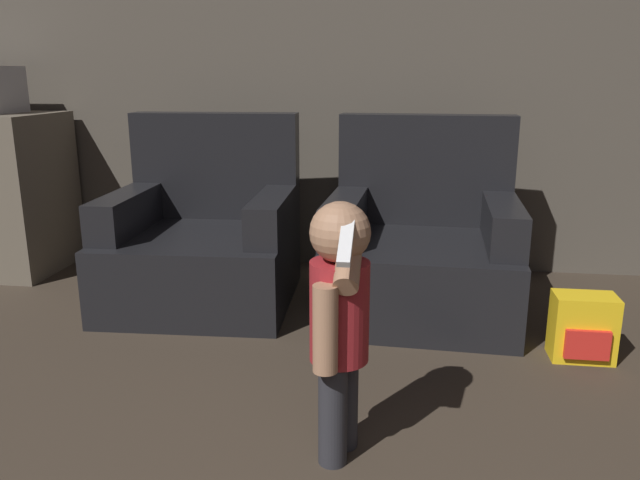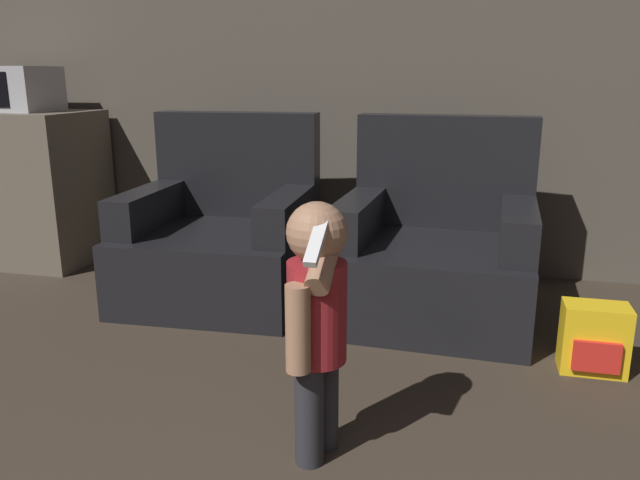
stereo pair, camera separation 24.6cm
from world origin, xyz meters
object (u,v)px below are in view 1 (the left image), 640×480
at_px(armchair_left, 205,241).
at_px(toy_backpack, 583,328).
at_px(armchair_right, 421,249).
at_px(person_toddler, 339,312).

xyz_separation_m(armchair_left, toy_backpack, (1.79, -0.52, -0.17)).
bearing_deg(armchair_left, armchair_right, -2.48).
distance_m(armchair_left, person_toddler, 1.60).
bearing_deg(armchair_left, person_toddler, -60.00).
distance_m(armchair_right, toy_backpack, 0.86).
relative_size(armchair_left, person_toddler, 1.18).
bearing_deg(armchair_right, armchair_left, -177.32).
bearing_deg(armchair_left, toy_backpack, -18.55).
bearing_deg(toy_backpack, armchair_right, 142.19).
bearing_deg(person_toddler, toy_backpack, 146.01).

